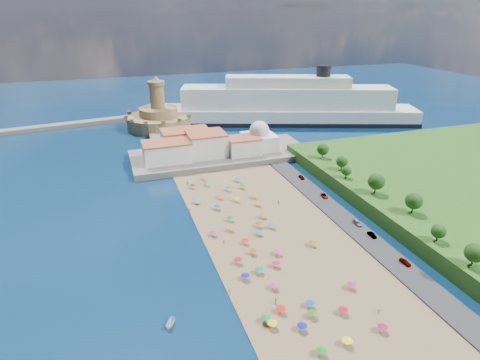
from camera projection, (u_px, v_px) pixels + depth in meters
name	position (u px, v px, depth m)	size (l,w,h in m)	color
ground	(252.00, 230.00, 139.35)	(700.00, 700.00, 0.00)	#071938
terrace	(221.00, 155.00, 205.09)	(90.00, 36.00, 3.00)	#59544C
jetty	(167.00, 140.00, 229.15)	(18.00, 70.00, 2.40)	#59544C
waterfront_buildings	(195.00, 145.00, 199.28)	(57.00, 29.00, 11.00)	silver
domed_building	(259.00, 138.00, 206.25)	(16.00, 16.00, 15.00)	silver
fortress	(159.00, 118.00, 253.02)	(40.00, 40.00, 32.40)	#9C854E
cruise_ship	(287.00, 106.00, 262.29)	(168.88, 80.28, 37.22)	black
beach_parasols	(260.00, 244.00, 127.19)	(31.62, 115.90, 2.20)	gray
beachgoers	(250.00, 247.00, 127.06)	(35.34, 102.74, 1.88)	tan
parked_cars	(344.00, 212.00, 148.41)	(2.63, 72.23, 1.39)	gray
hillside_trees	(388.00, 191.00, 144.04)	(11.41, 107.54, 8.12)	#382314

